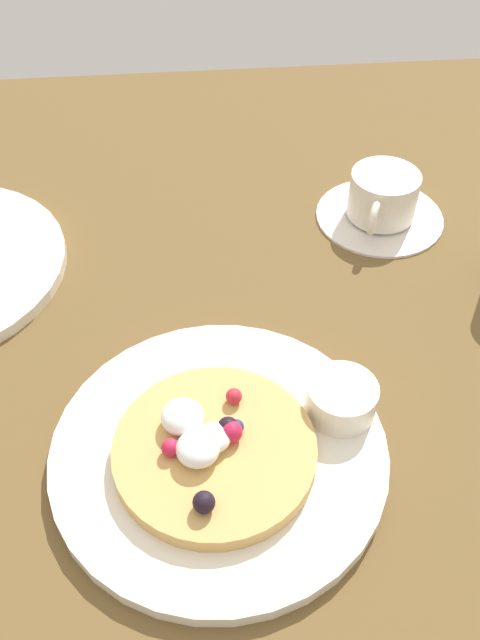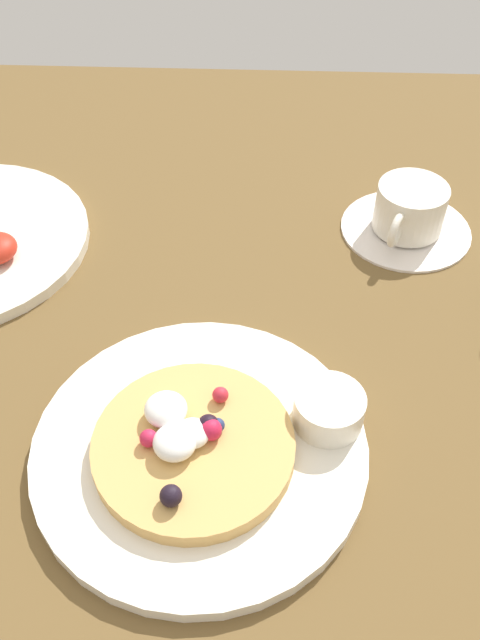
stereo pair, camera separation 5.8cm
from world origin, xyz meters
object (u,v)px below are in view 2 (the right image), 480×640
(syrup_ramekin, at_px, (329,409))
(coffee_cup, at_px, (410,208))
(pancake_plate, at_px, (200,449))
(coffee_saucer, at_px, (406,228))

(syrup_ramekin, bearing_deg, coffee_cup, 69.78)
(pancake_plate, bearing_deg, coffee_saucer, 55.71)
(pancake_plate, relative_size, coffee_cup, 2.74)
(coffee_saucer, bearing_deg, syrup_ramekin, -110.25)
(coffee_saucer, relative_size, coffee_cup, 1.44)
(syrup_ramekin, bearing_deg, coffee_saucer, 69.75)
(syrup_ramekin, bearing_deg, pancake_plate, -165.03)
(syrup_ramekin, height_order, coffee_cup, coffee_cup)
(coffee_cup, bearing_deg, coffee_saucer, 64.35)
(syrup_ramekin, xyz_separation_m, coffee_cup, (0.10, 0.27, 0.00))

